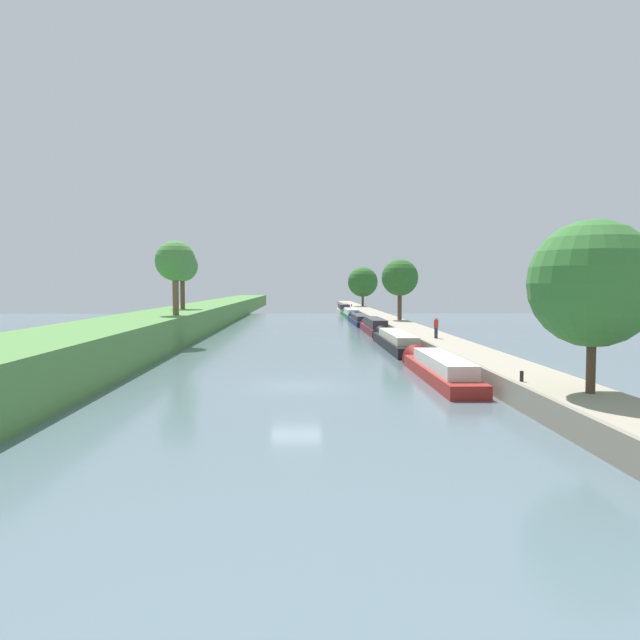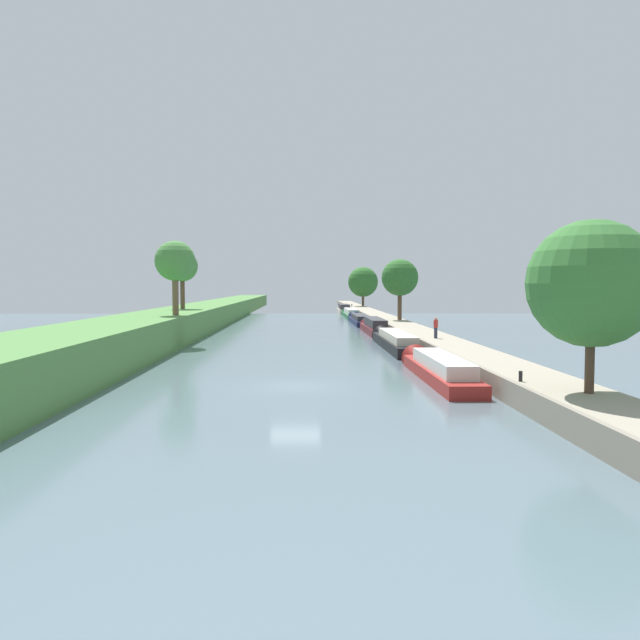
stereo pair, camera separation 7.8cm
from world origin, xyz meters
name	(u,v)px [view 2 (the right image)]	position (x,y,z in m)	size (l,w,h in m)	color
ground_plane	(295,387)	(0.00, 0.00, 0.00)	(160.00, 160.00, 0.00)	slate
left_grassy_bank	(40,362)	(-12.70, 0.00, 1.28)	(6.66, 260.00, 2.57)	#518442
right_towpath	(511,376)	(10.97, 0.00, 0.51)	(3.21, 260.00, 1.01)	#9E937F
stone_quay	(477,376)	(9.25, 0.00, 0.53)	(0.25, 260.00, 1.06)	gray
narrowboat_red	(437,368)	(7.75, 2.63, 0.56)	(1.90, 13.45, 1.95)	maroon
narrowboat_black	(394,341)	(7.80, 18.98, 0.58)	(1.97, 16.22, 1.93)	black
narrowboat_maroon	(374,327)	(7.90, 34.60, 0.68)	(1.84, 14.05, 2.14)	maroon
narrowboat_navy	(359,320)	(7.88, 51.45, 0.51)	(2.10, 16.08, 2.00)	#141E42
narrowboat_green	(350,314)	(7.90, 67.65, 0.57)	(1.94, 16.08, 2.02)	#1E6033
narrowboat_cream	(344,309)	(7.79, 83.11, 0.65)	(2.10, 11.26, 2.26)	beige
tree_rightbank_near	(592,284)	(11.27, -7.88, 5.17)	(4.82, 4.82, 6.57)	#4C3828
tree_rightbank_midnear	(400,278)	(11.79, 41.80, 5.99)	(4.35, 4.35, 7.19)	brown
tree_rightbank_midfar	(363,282)	(12.01, 89.48, 5.76)	(5.87, 5.87, 7.69)	brown
tree_leftbank_downstream	(182,267)	(-12.64, 35.75, 7.12)	(3.34, 3.34, 6.28)	brown
tree_leftbank_upstream	(175,262)	(-10.50, 21.80, 7.11)	(3.40, 3.40, 6.31)	brown
person_walking	(436,327)	(10.63, 16.36, 1.88)	(0.34, 0.34, 1.66)	#282D42
mooring_bollard_near	(521,376)	(9.67, -4.98, 1.24)	(0.16, 0.16, 0.45)	black
mooring_bollard_far	(352,305)	(9.67, 87.70, 1.24)	(0.16, 0.16, 0.45)	black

